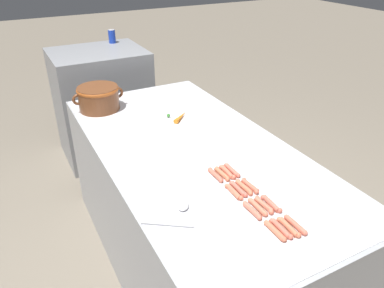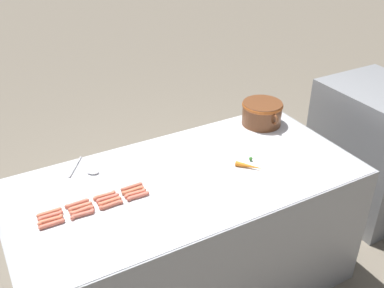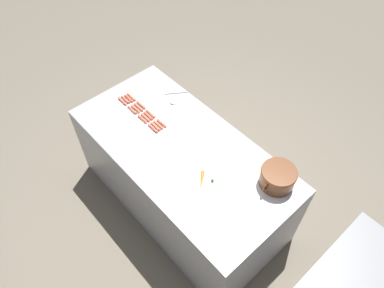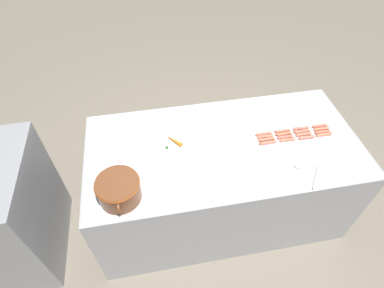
{
  "view_description": "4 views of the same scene",
  "coord_description": "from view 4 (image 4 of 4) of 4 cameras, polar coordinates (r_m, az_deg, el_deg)",
  "views": [
    {
      "loc": [
        -0.86,
        -1.62,
        1.91
      ],
      "look_at": [
        -0.05,
        -0.09,
        0.96
      ],
      "focal_mm": 34.74,
      "sensor_mm": 36.0,
      "label": 1
    },
    {
      "loc": [
        1.88,
        -1.0,
        2.37
      ],
      "look_at": [
        -0.14,
        0.12,
        1.0
      ],
      "focal_mm": 41.7,
      "sensor_mm": 36.0,
      "label": 2
    },
    {
      "loc": [
        1.22,
        1.49,
        3.31
      ],
      "look_at": [
        -0.04,
        0.09,
        0.99
      ],
      "focal_mm": 34.01,
      "sensor_mm": 36.0,
      "label": 3
    },
    {
      "loc": [
        -1.48,
        0.52,
        2.6
      ],
      "look_at": [
        0.05,
        0.24,
        0.89
      ],
      "focal_mm": 28.94,
      "sensor_mm": 36.0,
      "label": 4
    }
  ],
  "objects": [
    {
      "name": "hot_dog_6",
      "position": [
        2.45,
        16.8,
        1.27
      ],
      "size": [
        0.03,
        0.13,
        0.02
      ],
      "color": "#D06552",
      "rests_on": "griddle_counter"
    },
    {
      "name": "hot_dog_9",
      "position": [
        2.54,
        19.62,
        2.22
      ],
      "size": [
        0.03,
        0.13,
        0.02
      ],
      "color": "#D26D53",
      "rests_on": "griddle_counter"
    },
    {
      "name": "hot_dog_4",
      "position": [
        2.59,
        22.93,
        2.08
      ],
      "size": [
        0.03,
        0.13,
        0.02
      ],
      "color": "#D16550",
      "rests_on": "griddle_counter"
    },
    {
      "name": "hot_dog_5",
      "position": [
        2.52,
        19.9,
        1.68
      ],
      "size": [
        0.03,
        0.13,
        0.02
      ],
      "color": "#D47155",
      "rests_on": "griddle_counter"
    },
    {
      "name": "serving_spoon",
      "position": [
        2.29,
        20.01,
        -4.45
      ],
      "size": [
        0.24,
        0.18,
        0.02
      ],
      "color": "#B7B7BC",
      "rests_on": "griddle_counter"
    },
    {
      "name": "hot_dog_2",
      "position": [
        2.44,
        17.23,
        0.77
      ],
      "size": [
        0.03,
        0.13,
        0.02
      ],
      "color": "#D56D51",
      "rests_on": "griddle_counter"
    },
    {
      "name": "back_cabinet",
      "position": [
        2.78,
        -31.72,
        -11.06
      ],
      "size": [
        0.83,
        0.68,
        1.05
      ],
      "primitive_type": "cube",
      "color": "gray",
      "rests_on": "ground_plane"
    },
    {
      "name": "hot_dog_12",
      "position": [
        2.63,
        22.49,
        3.14
      ],
      "size": [
        0.02,
        0.13,
        0.02
      ],
      "color": "#D36750",
      "rests_on": "griddle_counter"
    },
    {
      "name": "hot_dog_11",
      "position": [
        2.42,
        13.37,
        1.38
      ],
      "size": [
        0.03,
        0.13,
        0.02
      ],
      "color": "#D86C53",
      "rests_on": "griddle_counter"
    },
    {
      "name": "hot_dog_7",
      "position": [
        2.4,
        13.65,
        0.86
      ],
      "size": [
        0.03,
        0.13,
        0.02
      ],
      "color": "#CE704E",
      "rests_on": "griddle_counter"
    },
    {
      "name": "carrot",
      "position": [
        2.32,
        -3.56,
        0.7
      ],
      "size": [
        0.15,
        0.13,
        0.03
      ],
      "color": "orange",
      "rests_on": "griddle_counter"
    },
    {
      "name": "hot_dog_3",
      "position": [
        2.38,
        13.76,
        0.25
      ],
      "size": [
        0.03,
        0.13,
        0.02
      ],
      "color": "#CA6650",
      "rests_on": "griddle_counter"
    },
    {
      "name": "hot_dog_13",
      "position": [
        2.56,
        19.47,
        2.76
      ],
      "size": [
        0.03,
        0.13,
        0.02
      ],
      "color": "#CD6652",
      "rests_on": "griddle_counter"
    },
    {
      "name": "hot_dog_8",
      "position": [
        2.61,
        22.76,
        2.61
      ],
      "size": [
        0.03,
        0.13,
        0.02
      ],
      "color": "#D56E4E",
      "rests_on": "griddle_counter"
    },
    {
      "name": "bean_pot",
      "position": [
        2.01,
        -13.39,
        -8.01
      ],
      "size": [
        0.35,
        0.28,
        0.16
      ],
      "color": "brown",
      "rests_on": "griddle_counter"
    },
    {
      "name": "hot_dog_14",
      "position": [
        2.49,
        16.34,
        2.33
      ],
      "size": [
        0.03,
        0.13,
        0.02
      ],
      "color": "#C9654D",
      "rests_on": "griddle_counter"
    },
    {
      "name": "hot_dog_0",
      "position": [
        2.57,
        23.2,
        1.61
      ],
      "size": [
        0.03,
        0.13,
        0.02
      ],
      "color": "#D46D4E",
      "rests_on": "griddle_counter"
    },
    {
      "name": "griddle_counter",
      "position": [
        2.66,
        5.23,
        -6.62
      ],
      "size": [
        1.0,
        2.06,
        0.89
      ],
      "color": "#9EA0A5",
      "rests_on": "ground_plane"
    },
    {
      "name": "ground_plane",
      "position": [
        3.03,
        4.65,
        -11.53
      ],
      "size": [
        20.0,
        20.0,
        0.0
      ],
      "primitive_type": "plane",
      "color": "#756B5B"
    },
    {
      "name": "hot_dog_10",
      "position": [
        2.47,
        16.53,
        1.8
      ],
      "size": [
        0.03,
        0.13,
        0.02
      ],
      "color": "#D47050",
      "rests_on": "griddle_counter"
    },
    {
      "name": "hot_dog_15",
      "position": [
        2.44,
        13.06,
        1.88
      ],
      "size": [
        0.03,
        0.13,
        0.02
      ],
      "color": "#D06853",
      "rests_on": "griddle_counter"
    },
    {
      "name": "hot_dog_1",
      "position": [
        2.5,
        20.37,
        1.13
      ],
      "size": [
        0.03,
        0.13,
        0.02
      ],
      "color": "#D16A54",
      "rests_on": "griddle_counter"
    }
  ]
}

